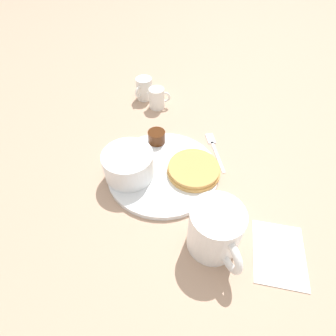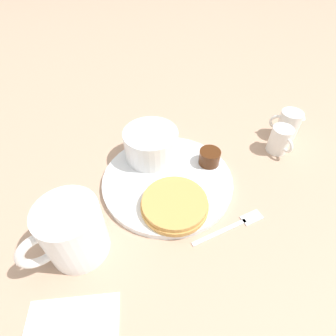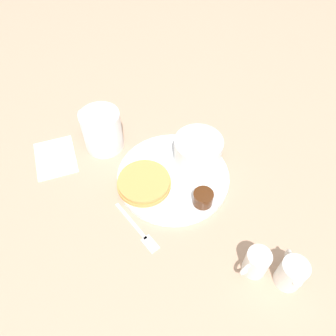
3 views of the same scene
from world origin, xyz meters
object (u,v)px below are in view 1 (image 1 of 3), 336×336
(fork, at_px, (214,147))
(bowl, at_px, (129,164))
(creamer_pitcher_near, at_px, (157,98))
(creamer_pitcher_far, at_px, (144,88))
(plate, at_px, (163,171))
(coffee_mug, at_px, (215,231))

(fork, bearing_deg, bowl, 122.61)
(creamer_pitcher_near, xyz_separation_m, creamer_pitcher_far, (0.04, 0.04, 0.00))
(plate, bearing_deg, fork, -49.76)
(bowl, xyz_separation_m, fork, (0.12, -0.19, -0.04))
(plate, xyz_separation_m, creamer_pitcher_near, (0.25, 0.05, 0.02))
(creamer_pitcher_near, height_order, creamer_pitcher_far, creamer_pitcher_far)
(bowl, bearing_deg, coffee_mug, -127.50)
(creamer_pitcher_near, relative_size, creamer_pitcher_far, 0.98)
(creamer_pitcher_near, bearing_deg, fork, -132.94)
(coffee_mug, relative_size, creamer_pitcher_far, 1.77)
(coffee_mug, height_order, creamer_pitcher_far, coffee_mug)
(bowl, distance_m, coffee_mug, 0.23)
(plate, relative_size, coffee_mug, 2.09)
(plate, bearing_deg, creamer_pitcher_near, 11.21)
(creamer_pitcher_far, bearing_deg, plate, -162.18)
(plate, height_order, creamer_pitcher_far, creamer_pitcher_far)
(plate, bearing_deg, bowl, 106.72)
(coffee_mug, relative_size, fork, 0.88)
(coffee_mug, bearing_deg, plate, 34.84)
(creamer_pitcher_near, bearing_deg, creamer_pitcher_far, 46.99)
(bowl, xyz_separation_m, coffee_mug, (-0.14, -0.18, 0.01))
(creamer_pitcher_far, relative_size, fork, 0.50)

